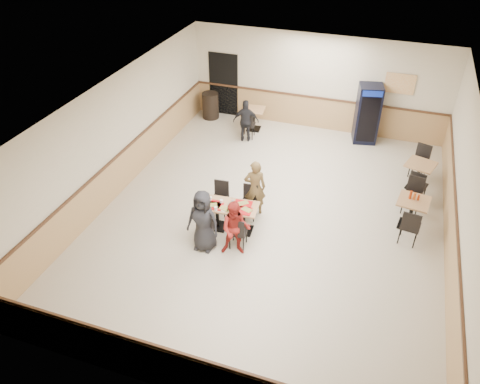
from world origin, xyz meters
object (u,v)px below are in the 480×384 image
at_px(diner_man_opposite, 255,188).
at_px(back_table, 254,116).
at_px(diner_woman_right, 236,229).
at_px(pepsi_cooler, 367,114).
at_px(side_table_far, 419,172).
at_px(diner_woman_left, 203,221).
at_px(trash_bin, 211,106).
at_px(lone_diner, 246,121).
at_px(side_table_near, 412,209).
at_px(main_table, 230,213).

height_order(diner_man_opposite, back_table, diner_man_opposite).
distance_m(diner_woman_right, diner_man_opposite, 1.53).
relative_size(diner_woman_right, pepsi_cooler, 0.74).
height_order(diner_man_opposite, side_table_far, diner_man_opposite).
bearing_deg(diner_woman_left, diner_woman_right, 6.90).
bearing_deg(diner_woman_left, trash_bin, 112.22).
relative_size(lone_diner, pepsi_cooler, 0.74).
height_order(diner_woman_right, side_table_far, diner_woman_right).
xyz_separation_m(back_table, trash_bin, (-1.63, 0.35, -0.04)).
height_order(back_table, pepsi_cooler, pepsi_cooler).
distance_m(side_table_near, trash_bin, 7.64).
height_order(diner_woman_left, back_table, diner_woman_left).
bearing_deg(side_table_far, side_table_near, -93.61).
bearing_deg(side_table_far, back_table, 160.41).
height_order(diner_woman_left, side_table_far, diner_woman_left).
bearing_deg(back_table, main_table, -78.38).
xyz_separation_m(diner_man_opposite, side_table_far, (3.70, 2.40, -0.23)).
distance_m(lone_diner, trash_bin, 2.00).
xyz_separation_m(diner_woman_right, side_table_near, (3.54, 2.19, -0.17)).
height_order(lone_diner, trash_bin, lone_diner).
height_order(diner_woman_right, lone_diner, same).
bearing_deg(side_table_far, diner_woman_left, -137.48).
xyz_separation_m(diner_woman_right, pepsi_cooler, (2.02, 6.12, 0.23)).
distance_m(lone_diner, side_table_near, 5.66).
bearing_deg(trash_bin, lone_diner, -35.16).
xyz_separation_m(side_table_far, trash_bin, (-6.69, 2.15, -0.06)).
distance_m(lone_diner, pepsi_cooler, 3.64).
xyz_separation_m(diner_man_opposite, lone_diner, (-1.36, 3.41, -0.06)).
relative_size(main_table, lone_diner, 0.99).
distance_m(diner_woman_left, side_table_near, 4.82).
distance_m(side_table_far, back_table, 5.37).
bearing_deg(side_table_near, lone_diner, 151.04).
height_order(main_table, diner_woman_right, diner_woman_right).
bearing_deg(pepsi_cooler, trash_bin, 168.27).
height_order(main_table, diner_woman_left, diner_woman_left).
distance_m(back_table, trash_bin, 1.67).
height_order(side_table_far, back_table, side_table_far).
bearing_deg(lone_diner, side_table_near, 136.76).
bearing_deg(side_table_near, pepsi_cooler, 111.05).
bearing_deg(diner_woman_right, trash_bin, 101.23).
height_order(side_table_near, side_table_far, side_table_near).
height_order(diner_man_opposite, lone_diner, diner_man_opposite).
height_order(diner_woman_right, pepsi_cooler, pepsi_cooler).
distance_m(side_table_near, back_table, 6.08).
distance_m(main_table, trash_bin, 5.97).
bearing_deg(diner_woman_right, diner_man_opposite, 76.70).
relative_size(lone_diner, side_table_far, 1.54).
bearing_deg(pepsi_cooler, diner_woman_left, -126.07).
distance_m(diner_woman_left, trash_bin, 6.58).
distance_m(diner_man_opposite, pepsi_cooler, 5.05).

